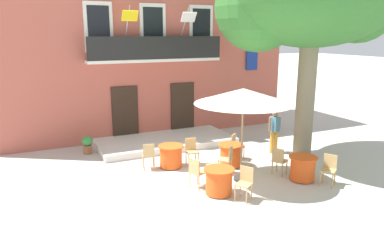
{
  "coord_description": "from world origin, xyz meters",
  "views": [
    {
      "loc": [
        -4.86,
        -9.75,
        4.38
      ],
      "look_at": [
        0.68,
        2.19,
        1.3
      ],
      "focal_mm": 34.34,
      "sensor_mm": 36.0,
      "label": 1
    }
  ],
  "objects_px": {
    "cafe_chair_far_side_0": "(192,149)",
    "cafe_table_near_tree": "(231,155)",
    "cafe_chair_near_tree_1": "(236,145)",
    "cafe_chair_far_side_1": "(149,154)",
    "cafe_chair_near_tree_0": "(227,158)",
    "cafe_table_far_side": "(171,156)",
    "cafe_chair_front_0": "(279,159)",
    "cafe_chair_middle_1": "(245,181)",
    "cafe_table_front": "(303,168)",
    "cafe_chair_front_1": "(329,168)",
    "cafe_table_middle": "(219,181)",
    "ground_planter_left": "(87,144)",
    "pedestrian_near_entrance": "(274,129)",
    "cafe_chair_middle_0": "(196,171)",
    "cafe_umbrella": "(243,96)"
  },
  "relations": [
    {
      "from": "cafe_chair_far_side_1",
      "to": "cafe_umbrella",
      "type": "bearing_deg",
      "value": -42.08
    },
    {
      "from": "pedestrian_near_entrance",
      "to": "cafe_table_middle",
      "type": "bearing_deg",
      "value": -146.98
    },
    {
      "from": "cafe_table_near_tree",
      "to": "cafe_chair_middle_1",
      "type": "xyz_separation_m",
      "value": [
        -1.01,
        -2.41,
        0.14
      ]
    },
    {
      "from": "cafe_table_far_side",
      "to": "cafe_chair_front_0",
      "type": "bearing_deg",
      "value": -36.87
    },
    {
      "from": "cafe_chair_far_side_1",
      "to": "pedestrian_near_entrance",
      "type": "bearing_deg",
      "value": -3.12
    },
    {
      "from": "cafe_chair_middle_0",
      "to": "cafe_table_near_tree",
      "type": "bearing_deg",
      "value": 32.16
    },
    {
      "from": "cafe_table_near_tree",
      "to": "cafe_chair_front_0",
      "type": "xyz_separation_m",
      "value": [
        0.93,
        -1.37,
        0.14
      ]
    },
    {
      "from": "cafe_chair_near_tree_1",
      "to": "cafe_table_front",
      "type": "relative_size",
      "value": 1.05
    },
    {
      "from": "cafe_chair_front_0",
      "to": "cafe_table_far_side",
      "type": "height_order",
      "value": "cafe_chair_front_0"
    },
    {
      "from": "cafe_table_middle",
      "to": "cafe_chair_far_side_1",
      "type": "height_order",
      "value": "cafe_chair_far_side_1"
    },
    {
      "from": "cafe_chair_front_1",
      "to": "cafe_table_near_tree",
      "type": "bearing_deg",
      "value": 125.08
    },
    {
      "from": "cafe_umbrella",
      "to": "pedestrian_near_entrance",
      "type": "distance_m",
      "value": 3.57
    },
    {
      "from": "cafe_chair_middle_1",
      "to": "cafe_table_front",
      "type": "bearing_deg",
      "value": 9.79
    },
    {
      "from": "cafe_chair_near_tree_0",
      "to": "cafe_table_far_side",
      "type": "relative_size",
      "value": 1.05
    },
    {
      "from": "pedestrian_near_entrance",
      "to": "cafe_table_front",
      "type": "bearing_deg",
      "value": -108.55
    },
    {
      "from": "cafe_table_middle",
      "to": "pedestrian_near_entrance",
      "type": "bearing_deg",
      "value": 33.02
    },
    {
      "from": "ground_planter_left",
      "to": "pedestrian_near_entrance",
      "type": "height_order",
      "value": "pedestrian_near_entrance"
    },
    {
      "from": "cafe_chair_far_side_1",
      "to": "pedestrian_near_entrance",
      "type": "height_order",
      "value": "pedestrian_near_entrance"
    },
    {
      "from": "cafe_chair_near_tree_1",
      "to": "cafe_table_far_side",
      "type": "xyz_separation_m",
      "value": [
        -2.43,
        0.21,
        -0.14
      ]
    },
    {
      "from": "cafe_chair_middle_0",
      "to": "cafe_umbrella",
      "type": "distance_m",
      "value": 2.56
    },
    {
      "from": "cafe_chair_far_side_0",
      "to": "cafe_table_near_tree",
      "type": "bearing_deg",
      "value": -32.27
    },
    {
      "from": "cafe_chair_near_tree_0",
      "to": "cafe_chair_front_0",
      "type": "relative_size",
      "value": 1.0
    },
    {
      "from": "cafe_chair_far_side_0",
      "to": "cafe_chair_near_tree_0",
      "type": "bearing_deg",
      "value": -63.11
    },
    {
      "from": "cafe_table_far_side",
      "to": "ground_planter_left",
      "type": "height_order",
      "value": "cafe_table_far_side"
    },
    {
      "from": "cafe_chair_near_tree_0",
      "to": "cafe_chair_near_tree_1",
      "type": "height_order",
      "value": "same"
    },
    {
      "from": "cafe_chair_middle_0",
      "to": "cafe_table_front",
      "type": "distance_m",
      "value": 3.31
    },
    {
      "from": "cafe_chair_near_tree_1",
      "to": "cafe_table_front",
      "type": "xyz_separation_m",
      "value": [
        0.82,
        -2.54,
        -0.14
      ]
    },
    {
      "from": "cafe_chair_front_0",
      "to": "cafe_chair_far_side_0",
      "type": "bearing_deg",
      "value": 134.68
    },
    {
      "from": "cafe_chair_middle_1",
      "to": "cafe_chair_far_side_1",
      "type": "xyz_separation_m",
      "value": [
        -1.64,
        3.25,
        0.0
      ]
    },
    {
      "from": "cafe_table_far_side",
      "to": "cafe_chair_far_side_1",
      "type": "relative_size",
      "value": 0.95
    },
    {
      "from": "cafe_table_front",
      "to": "cafe_table_far_side",
      "type": "height_order",
      "value": "same"
    },
    {
      "from": "cafe_chair_front_0",
      "to": "cafe_chair_front_1",
      "type": "bearing_deg",
      "value": -53.79
    },
    {
      "from": "cafe_chair_near_tree_1",
      "to": "cafe_chair_front_0",
      "type": "bearing_deg",
      "value": -78.17
    },
    {
      "from": "cafe_chair_front_0",
      "to": "cafe_table_far_side",
      "type": "distance_m",
      "value": 3.54
    },
    {
      "from": "pedestrian_near_entrance",
      "to": "cafe_table_far_side",
      "type": "bearing_deg",
      "value": 177.66
    },
    {
      "from": "cafe_chair_near_tree_1",
      "to": "cafe_chair_far_side_1",
      "type": "distance_m",
      "value": 3.19
    },
    {
      "from": "cafe_table_middle",
      "to": "cafe_table_near_tree",
      "type": "bearing_deg",
      "value": 50.89
    },
    {
      "from": "cafe_table_near_tree",
      "to": "ground_planter_left",
      "type": "bearing_deg",
      "value": 140.93
    },
    {
      "from": "cafe_chair_far_side_1",
      "to": "ground_planter_left",
      "type": "bearing_deg",
      "value": 121.2
    },
    {
      "from": "cafe_umbrella",
      "to": "cafe_table_near_tree",
      "type": "bearing_deg",
      "value": 73.02
    },
    {
      "from": "cafe_table_front",
      "to": "cafe_chair_middle_1",
      "type": "bearing_deg",
      "value": -170.21
    },
    {
      "from": "cafe_chair_front_0",
      "to": "cafe_chair_middle_1",
      "type": "bearing_deg",
      "value": -151.88
    },
    {
      "from": "cafe_chair_front_1",
      "to": "cafe_table_front",
      "type": "bearing_deg",
      "value": 128.97
    },
    {
      "from": "cafe_chair_middle_1",
      "to": "cafe_table_front",
      "type": "distance_m",
      "value": 2.39
    },
    {
      "from": "cafe_chair_middle_0",
      "to": "cafe_chair_far_side_0",
      "type": "xyz_separation_m",
      "value": [
        0.72,
        1.89,
        0.0
      ]
    },
    {
      "from": "cafe_chair_near_tree_1",
      "to": "cafe_chair_far_side_1",
      "type": "height_order",
      "value": "same"
    },
    {
      "from": "cafe_chair_middle_1",
      "to": "cafe_chair_far_side_0",
      "type": "distance_m",
      "value": 3.13
    },
    {
      "from": "cafe_chair_near_tree_0",
      "to": "cafe_chair_front_0",
      "type": "height_order",
      "value": "same"
    },
    {
      "from": "cafe_umbrella",
      "to": "ground_planter_left",
      "type": "bearing_deg",
      "value": 129.65
    },
    {
      "from": "cafe_chair_near_tree_0",
      "to": "cafe_chair_front_0",
      "type": "bearing_deg",
      "value": -29.41
    }
  ]
}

